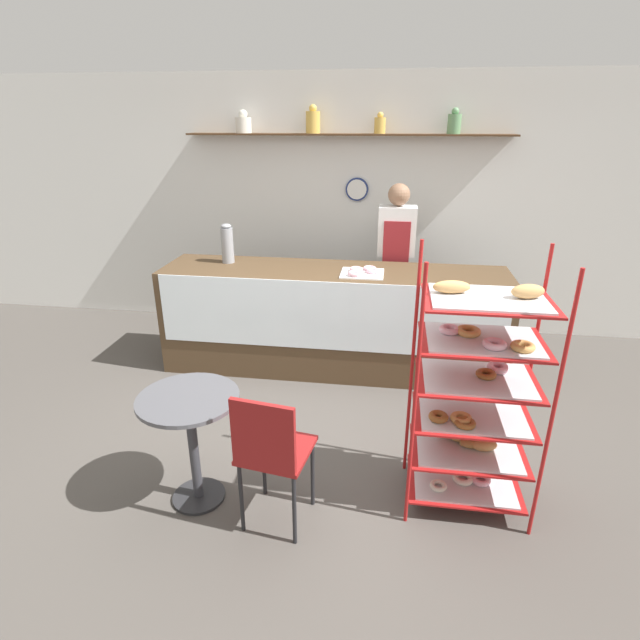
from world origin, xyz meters
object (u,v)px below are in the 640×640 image
at_px(pastry_rack, 474,397).
at_px(coffee_carafe, 227,244).
at_px(cafe_chair, 271,448).
at_px(person_worker, 395,261).
at_px(cafe_table, 191,425).
at_px(donut_tray_counter, 363,272).

xyz_separation_m(pastry_rack, coffee_carafe, (-2.05, 1.80, 0.42)).
height_order(cafe_chair, coffee_carafe, coffee_carafe).
xyz_separation_m(cafe_chair, coffee_carafe, (-0.93, 2.21, 0.60)).
bearing_deg(person_worker, cafe_table, -115.41).
xyz_separation_m(cafe_table, coffee_carafe, (-0.40, 2.04, 0.61)).
relative_size(cafe_chair, donut_tray_counter, 2.40).
distance_m(cafe_table, donut_tray_counter, 2.09).
bearing_deg(donut_tray_counter, coffee_carafe, 171.10).
relative_size(person_worker, donut_tray_counter, 4.49).
bearing_deg(cafe_chair, coffee_carafe, -58.14).
relative_size(cafe_table, cafe_chair, 0.82).
xyz_separation_m(cafe_table, donut_tray_counter, (0.89, 1.84, 0.45)).
distance_m(pastry_rack, person_worker, 2.30).
height_order(pastry_rack, cafe_table, pastry_rack).
relative_size(coffee_carafe, donut_tray_counter, 0.99).
bearing_deg(cafe_chair, person_worker, -94.59).
distance_m(pastry_rack, coffee_carafe, 2.76).
height_order(cafe_chair, donut_tray_counter, donut_tray_counter).
bearing_deg(cafe_chair, donut_tray_counter, -91.05).
distance_m(cafe_chair, donut_tray_counter, 2.09).
bearing_deg(cafe_table, pastry_rack, 8.24).
relative_size(pastry_rack, cafe_chair, 1.79).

